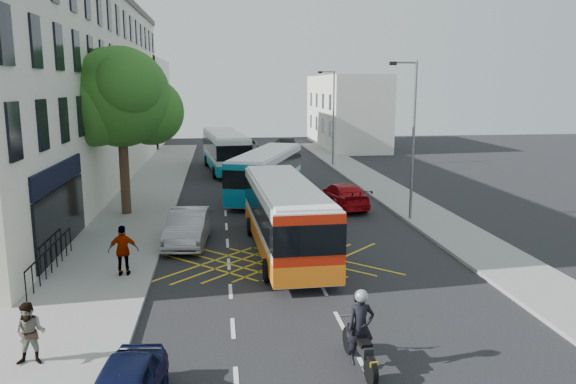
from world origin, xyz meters
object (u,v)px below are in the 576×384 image
object	(u,v)px
distant_car_dark	(285,145)
parked_car_silver	(188,227)
distant_car_silver	(278,148)
lamp_far	(332,113)
lamp_near	(412,132)
red_hatchback	(342,195)
pedestrian_near	(30,334)
bus_far	(225,151)
motorbike	(360,332)
distant_car_grey	(248,146)
street_tree	(120,98)
bus_mid	(267,173)
pedestrian_far	(123,251)
bus_near	(285,216)

from	to	relation	value
distant_car_dark	parked_car_silver	bearing A→B (deg)	73.31
distant_car_dark	distant_car_silver	bearing A→B (deg)	60.92
lamp_far	lamp_near	bearing A→B (deg)	-90.00
lamp_far	parked_car_silver	xyz separation A→B (m)	(-11.10, -22.94, -3.84)
red_hatchback	pedestrian_near	xyz separation A→B (m)	(-11.71, -17.41, 0.22)
distant_car_silver	distant_car_dark	xyz separation A→B (m)	(0.97, 1.99, 0.14)
bus_far	motorbike	world-z (taller)	bus_far
distant_car_grey	street_tree	bearing A→B (deg)	-108.34
bus_mid	parked_car_silver	world-z (taller)	bus_mid
lamp_near	lamp_far	size ratio (longest dim) A/B	1.00
street_tree	motorbike	distance (m)	20.29
bus_mid	red_hatchback	xyz separation A→B (m)	(4.03, -3.71, -0.81)
lamp_near	distant_car_dark	bearing A→B (deg)	94.95
distant_car_silver	red_hatchback	bearing A→B (deg)	91.54
pedestrian_near	motorbike	bearing A→B (deg)	-6.09
distant_car_silver	pedestrian_far	distance (m)	37.90
bus_near	distant_car_grey	xyz separation A→B (m)	(0.32, 35.60, -0.88)
parked_car_silver	pedestrian_near	size ratio (longest dim) A/B	2.95
distant_car_dark	lamp_far	bearing A→B (deg)	100.42
bus_mid	pedestrian_far	xyz separation A→B (m)	(-6.48, -14.59, -0.45)
bus_far	pedestrian_far	xyz separation A→B (m)	(-4.03, -25.88, -0.60)
bus_mid	red_hatchback	size ratio (longest dim) A/B	2.12
bus_mid	distant_car_grey	size ratio (longest dim) A/B	2.13
bus_far	parked_car_silver	bearing A→B (deg)	-101.28
street_tree	lamp_far	world-z (taller)	street_tree
parked_car_silver	bus_mid	bearing A→B (deg)	72.31
lamp_far	distant_car_dark	bearing A→B (deg)	103.42
motorbike	parked_car_silver	size ratio (longest dim) A/B	0.50
bus_far	pedestrian_far	distance (m)	26.20
lamp_far	bus_mid	xyz separation A→B (m)	(-6.72, -12.66, -3.09)
bus_mid	pedestrian_far	distance (m)	15.97
distant_car_grey	bus_far	bearing A→B (deg)	-103.78
bus_far	distant_car_silver	distance (m)	12.16
bus_near	red_hatchback	distance (m)	9.38
lamp_far	distant_car_silver	distance (m)	10.89
lamp_far	distant_car_dark	world-z (taller)	lamp_far
street_tree	parked_car_silver	bearing A→B (deg)	-58.58
distant_car_grey	pedestrian_near	size ratio (longest dim) A/B	3.11
street_tree	distant_car_grey	distance (m)	29.63
bus_mid	motorbike	xyz separation A→B (m)	(0.40, -22.06, -0.56)
bus_mid	pedestrian_far	bearing A→B (deg)	-94.75
bus_mid	pedestrian_near	bearing A→B (deg)	-90.80
motorbike	distant_car_grey	size ratio (longest dim) A/B	0.47
bus_far	parked_car_silver	xyz separation A→B (m)	(-1.93, -21.56, -0.91)
red_hatchback	pedestrian_near	bearing A→B (deg)	49.37
lamp_far	distant_car_grey	size ratio (longest dim) A/B	1.62
lamp_near	distant_car_grey	distance (m)	31.88
pedestrian_far	distant_car_silver	bearing A→B (deg)	-104.92
bus_far	distant_car_dark	world-z (taller)	bus_far
street_tree	motorbike	bearing A→B (deg)	-64.64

